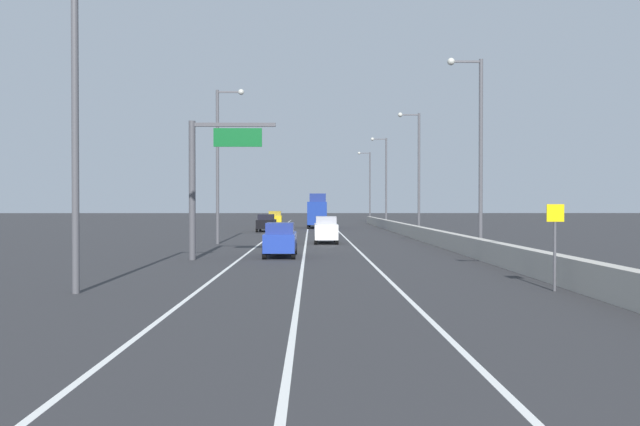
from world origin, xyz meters
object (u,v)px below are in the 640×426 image
lamp_post_right_third (417,166)px  car_white_0 (326,230)px  lamp_post_right_fourth (384,177)px  overhead_sign_gantry (206,172)px  box_truck (318,212)px  car_black_1 (266,223)px  car_yellow_3 (275,219)px  car_blue_2 (280,240)px  lamp_post_left_mid (220,156)px  lamp_post_left_near (82,95)px  lamp_post_right_fifth (369,183)px  speed_advisory_sign (555,240)px  lamp_post_right_second (477,144)px

lamp_post_right_third → car_white_0: 15.37m
lamp_post_right_third → lamp_post_right_fourth: 22.64m
overhead_sign_gantry → box_truck: size_ratio=0.90×
lamp_post_right_third → box_truck: size_ratio=1.41×
car_black_1 → car_yellow_3: (0.23, 13.07, 0.10)m
car_blue_2 → lamp_post_left_mid: bearing=112.9°
lamp_post_left_near → box_truck: lamp_post_left_near is taller
lamp_post_right_fourth → lamp_post_left_near: size_ratio=1.00×
lamp_post_right_fifth → car_white_0: bearing=-98.4°
speed_advisory_sign → lamp_post_left_mid: 31.26m
overhead_sign_gantry → lamp_post_right_second: lamp_post_right_second is taller
lamp_post_right_fifth → overhead_sign_gantry: bearing=-102.0°
lamp_post_left_mid → car_yellow_3: 35.95m
lamp_post_left_near → car_white_0: size_ratio=2.50×
speed_advisory_sign → lamp_post_right_fifth: (1.11, 84.20, 4.88)m
car_yellow_3 → car_blue_2: bearing=-86.4°
car_blue_2 → car_yellow_3: size_ratio=1.05×
lamp_post_right_second → lamp_post_left_near: (-17.60, -16.63, 0.00)m
speed_advisory_sign → car_black_1: bearing=105.2°
overhead_sign_gantry → lamp_post_left_near: lamp_post_left_near is taller
lamp_post_left_mid → car_yellow_3: (2.13, 35.45, -5.58)m
lamp_post_right_fourth → box_truck: size_ratio=1.41×
lamp_post_right_third → car_white_0: (-8.89, -11.21, -5.61)m
lamp_post_right_fourth → lamp_post_left_near: (-17.23, -61.90, 0.00)m
lamp_post_left_near → car_white_0: bearing=72.6°
lamp_post_left_mid → car_black_1: lamp_post_left_mid is taller
lamp_post_left_near → car_white_0: (8.82, 28.06, -5.61)m
car_black_1 → car_blue_2: car_blue_2 is taller
overhead_sign_gantry → car_yellow_3: size_ratio=1.78×
car_white_0 → lamp_post_left_near: bearing=-107.4°
lamp_post_right_second → lamp_post_right_fifth: (-0.42, 67.90, 0.00)m
lamp_post_right_fourth → car_yellow_3: size_ratio=2.80×
lamp_post_right_fourth → lamp_post_right_fifth: same height
car_black_1 → lamp_post_right_third: bearing=-34.4°
lamp_post_right_fifth → car_black_1: size_ratio=2.58×
lamp_post_right_third → overhead_sign_gantry: bearing=-120.9°
lamp_post_right_second → box_truck: 45.29m
speed_advisory_sign → lamp_post_right_fourth: bearing=88.9°
overhead_sign_gantry → lamp_post_left_mid: 14.28m
lamp_post_right_fourth → car_white_0: size_ratio=2.50×
lamp_post_right_second → lamp_post_left_mid: (-16.81, 10.53, 0.00)m
lamp_post_right_third → lamp_post_right_fifth: same height
overhead_sign_gantry → car_yellow_3: overhead_sign_gantry is taller
lamp_post_right_fifth → car_white_0: (-8.36, -56.48, -5.61)m
lamp_post_right_fourth → car_yellow_3: lamp_post_right_fourth is taller
lamp_post_left_mid → car_yellow_3: bearing=86.6°
car_white_0 → lamp_post_right_fourth: bearing=76.0°
car_blue_2 → car_black_1: bearing=95.3°
lamp_post_right_second → box_truck: bearing=101.7°
lamp_post_right_fourth → car_black_1: 19.91m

